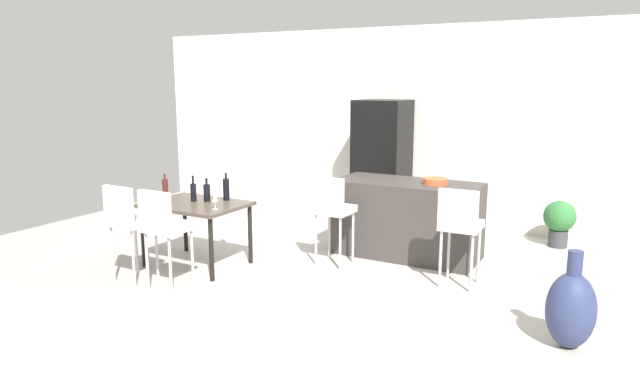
# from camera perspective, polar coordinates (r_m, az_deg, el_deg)

# --- Properties ---
(ground_plane) EXTENTS (10.00, 10.00, 0.00)m
(ground_plane) POSITION_cam_1_polar(r_m,az_deg,el_deg) (6.26, 3.07, -8.59)
(ground_plane) COLOR #ADA89E
(back_wall) EXTENTS (10.00, 0.12, 2.90)m
(back_wall) POSITION_cam_1_polar(r_m,az_deg,el_deg) (8.55, 11.54, 6.48)
(back_wall) COLOR silver
(back_wall) RESTS_ON ground_plane
(kitchen_island) EXTENTS (1.73, 0.78, 0.92)m
(kitchen_island) POSITION_cam_1_polar(r_m,az_deg,el_deg) (6.98, 8.73, -2.69)
(kitchen_island) COLOR #383330
(kitchen_island) RESTS_ON ground_plane
(bar_chair_left) EXTENTS (0.41, 0.41, 1.05)m
(bar_chair_left) POSITION_cam_1_polar(r_m,az_deg,el_deg) (6.48, 1.23, -1.46)
(bar_chair_left) COLOR beige
(bar_chair_left) RESTS_ON ground_plane
(bar_chair_middle) EXTENTS (0.41, 0.41, 1.05)m
(bar_chair_middle) POSITION_cam_1_polar(r_m,az_deg,el_deg) (5.96, 13.92, -2.93)
(bar_chair_middle) COLOR beige
(bar_chair_middle) RESTS_ON ground_plane
(dining_table) EXTENTS (1.12, 0.82, 0.74)m
(dining_table) POSITION_cam_1_polar(r_m,az_deg,el_deg) (6.65, -12.38, -1.73)
(dining_table) COLOR #4C4238
(dining_table) RESTS_ON ground_plane
(dining_chair_near) EXTENTS (0.41, 0.41, 1.05)m
(dining_chair_near) POSITION_cam_1_polar(r_m,az_deg,el_deg) (6.28, -18.79, -2.48)
(dining_chair_near) COLOR beige
(dining_chair_near) RESTS_ON ground_plane
(dining_chair_far) EXTENTS (0.41, 0.41, 1.05)m
(dining_chair_far) POSITION_cam_1_polar(r_m,az_deg,el_deg) (5.93, -15.48, -3.09)
(dining_chair_far) COLOR beige
(dining_chair_far) RESTS_ON ground_plane
(wine_bottle_corner) EXTENTS (0.08, 0.08, 0.27)m
(wine_bottle_corner) POSITION_cam_1_polar(r_m,az_deg,el_deg) (6.67, -11.32, -0.03)
(wine_bottle_corner) COLOR black
(wine_bottle_corner) RESTS_ON dining_table
(wine_bottle_end) EXTENTS (0.08, 0.08, 0.32)m
(wine_bottle_end) POSITION_cam_1_polar(r_m,az_deg,el_deg) (6.69, -9.43, 0.30)
(wine_bottle_end) COLOR black
(wine_bottle_end) RESTS_ON dining_table
(wine_bottle_far) EXTENTS (0.07, 0.07, 0.32)m
(wine_bottle_far) POSITION_cam_1_polar(r_m,az_deg,el_deg) (6.80, -15.31, 0.23)
(wine_bottle_far) COLOR #471E19
(wine_bottle_far) RESTS_ON dining_table
(wine_bottle_inner) EXTENTS (0.07, 0.07, 0.30)m
(wine_bottle_inner) POSITION_cam_1_polar(r_m,az_deg,el_deg) (6.70, -12.63, 0.01)
(wine_bottle_inner) COLOR black
(wine_bottle_inner) RESTS_ON dining_table
(wine_glass_left) EXTENTS (0.07, 0.07, 0.17)m
(wine_glass_left) POSITION_cam_1_polar(r_m,az_deg,el_deg) (6.25, -10.54, -0.59)
(wine_glass_left) COLOR silver
(wine_glass_left) RESTS_ON dining_table
(refrigerator) EXTENTS (0.72, 0.68, 1.84)m
(refrigerator) POSITION_cam_1_polar(r_m,az_deg,el_deg) (8.42, 6.24, 2.94)
(refrigerator) COLOR black
(refrigerator) RESTS_ON ground_plane
(fruit_bowl) EXTENTS (0.29, 0.29, 0.07)m
(fruit_bowl) POSITION_cam_1_polar(r_m,az_deg,el_deg) (6.77, 11.57, 1.06)
(fruit_bowl) COLOR #C6512D
(fruit_bowl) RESTS_ON kitchen_island
(floor_vase) EXTENTS (0.39, 0.39, 0.81)m
(floor_vase) POSITION_cam_1_polar(r_m,az_deg,el_deg) (5.03, 23.94, -10.71)
(floor_vase) COLOR navy
(floor_vase) RESTS_ON ground_plane
(potted_plant) EXTENTS (0.40, 0.40, 0.60)m
(potted_plant) POSITION_cam_1_polar(r_m,az_deg,el_deg) (7.91, 22.97, -2.61)
(potted_plant) COLOR #38383D
(potted_plant) RESTS_ON ground_plane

